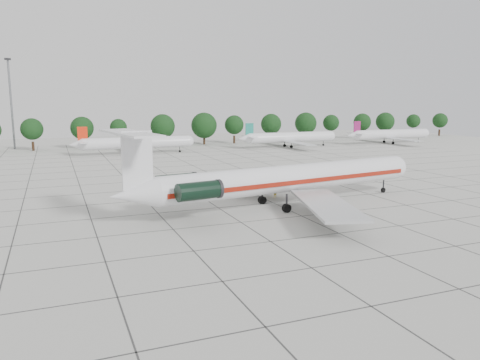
{
  "coord_description": "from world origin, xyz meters",
  "views": [
    {
      "loc": [
        -19.57,
        -56.65,
        14.01
      ],
      "look_at": [
        3.1,
        0.03,
        3.5
      ],
      "focal_mm": 35.0,
      "sensor_mm": 36.0,
      "label": 1
    }
  ],
  "objects": [
    {
      "name": "ground_crew",
      "position": [
        9.9,
        3.36,
        0.92
      ],
      "size": [
        0.77,
        0.61,
        1.84
      ],
      "primitive_type": "imported",
      "rotation": [
        0.0,
        0.0,
        3.43
      ],
      "color": "gold",
      "rests_on": "ground"
    },
    {
      "name": "main_airliner",
      "position": [
        7.41,
        -2.72,
        3.78
      ],
      "size": [
        45.39,
        35.46,
        10.7
      ],
      "rotation": [
        0.0,
        0.0,
        0.16
      ],
      "color": "silver",
      "rests_on": "ground"
    },
    {
      "name": "bg_airliner_c",
      "position": [
        0.49,
        65.67,
        2.91
      ],
      "size": [
        28.24,
        27.2,
        7.4
      ],
      "color": "silver",
      "rests_on": "ground"
    },
    {
      "name": "floodlight_mast",
      "position": [
        -30.0,
        92.0,
        14.28
      ],
      "size": [
        1.6,
        1.6,
        25.45
      ],
      "color": "slate",
      "rests_on": "ground"
    },
    {
      "name": "bg_airliner_e",
      "position": [
        82.15,
        65.91,
        2.91
      ],
      "size": [
        28.24,
        27.2,
        7.4
      ],
      "color": "silver",
      "rests_on": "ground"
    },
    {
      "name": "bg_airliner_d",
      "position": [
        46.01,
        66.86,
        2.91
      ],
      "size": [
        28.24,
        27.2,
        7.4
      ],
      "color": "silver",
      "rests_on": "ground"
    },
    {
      "name": "ground",
      "position": [
        0.0,
        0.0,
        0.0
      ],
      "size": [
        260.0,
        260.0,
        0.0
      ],
      "primitive_type": "plane",
      "color": "beige",
      "rests_on": "ground"
    },
    {
      "name": "tree_line",
      "position": [
        -11.68,
        85.0,
        5.98
      ],
      "size": [
        249.86,
        8.44,
        10.22
      ],
      "color": "#332114",
      "rests_on": "ground"
    },
    {
      "name": "apron_joints",
      "position": [
        0.0,
        15.0,
        0.01
      ],
      "size": [
        170.0,
        170.0,
        0.02
      ],
      "primitive_type": "cube",
      "color": "#383838",
      "rests_on": "ground"
    }
  ]
}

